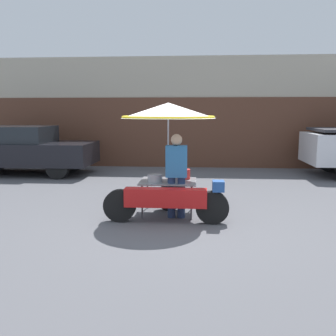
% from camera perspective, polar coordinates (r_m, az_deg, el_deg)
% --- Properties ---
extents(ground_plane, '(36.00, 36.00, 0.00)m').
position_cam_1_polar(ground_plane, '(6.77, 1.23, -7.93)').
color(ground_plane, '#56565B').
extents(shopfront_building, '(28.00, 2.06, 3.78)m').
position_cam_1_polar(shopfront_building, '(13.97, 3.08, 8.41)').
color(shopfront_building, '#B2A893').
rests_on(shopfront_building, ground).
extents(vendor_motorcycle_cart, '(2.19, 1.74, 2.09)m').
position_cam_1_polar(vendor_motorcycle_cart, '(6.84, 0.04, 5.69)').
color(vendor_motorcycle_cart, black).
rests_on(vendor_motorcycle_cart, ground).
extents(vendor_person, '(0.38, 0.22, 1.53)m').
position_cam_1_polar(vendor_person, '(6.75, 1.29, -0.57)').
color(vendor_person, navy).
rests_on(vendor_person, ground).
extents(parked_car, '(4.23, 1.83, 1.48)m').
position_cam_1_polar(parked_car, '(12.38, -21.19, 2.68)').
color(parked_car, black).
rests_on(parked_car, ground).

